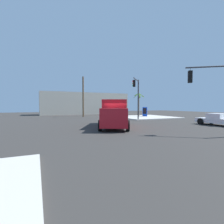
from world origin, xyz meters
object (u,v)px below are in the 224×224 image
Objects in this scene: vending_machine_red at (145,112)px; traffic_light_secondary at (137,93)px; utility_pole at (83,96)px; palm_tree_far at (139,100)px; delivery_truck at (115,113)px; pickup_white at (220,119)px.

traffic_light_secondary is at bearing -132.93° from vending_machine_red.
utility_pole reaches higher than vending_machine_red.
palm_tree_far is at bearing -21.61° from utility_pole.
vending_machine_red is 0.39× the size of palm_tree_far.
palm_tree_far is (11.61, 12.91, 1.94)m from delivery_truck.
delivery_truck is 17.47m from palm_tree_far.
pickup_white is 1.09× the size of palm_tree_far.
vending_machine_red is at bearing -25.93° from utility_pole.
palm_tree_far is 0.58× the size of utility_pole.
traffic_light_secondary is at bearing 119.41° from pickup_white.
vending_machine_red is at bearing 47.07° from traffic_light_secondary.
pickup_white is 15.95m from vending_machine_red.
delivery_truck is 1.38× the size of traffic_light_secondary.
palm_tree_far reaches higher than vending_machine_red.
vending_machine_red is (6.20, 6.66, -3.11)m from traffic_light_secondary.
pickup_white is at bearing -60.59° from traffic_light_secondary.
delivery_truck reaches higher than vending_machine_red.
pickup_white is 24.07m from utility_pole.
utility_pole reaches higher than palm_tree_far.
utility_pole is at bearing 158.39° from palm_tree_far.
utility_pole is at bearing 154.07° from vending_machine_red.
utility_pole is at bearing 86.97° from delivery_truck.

